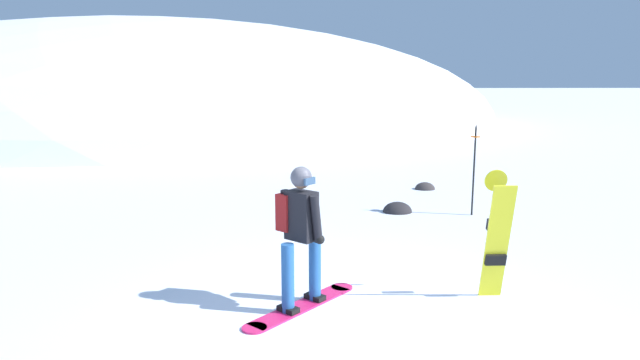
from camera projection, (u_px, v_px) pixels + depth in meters
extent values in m
plane|color=white|center=(350.00, 324.00, 6.17)|extent=(300.00, 300.00, 0.00)
ellipsoid|color=white|center=(157.00, 121.00, 35.68)|extent=(42.59, 38.33, 12.53)
cube|color=#D11E5B|center=(302.00, 306.00, 6.62)|extent=(1.25, 1.34, 0.02)
cylinder|color=#D11E5B|center=(342.00, 288.00, 7.21)|extent=(0.28, 0.28, 0.02)
cylinder|color=#D11E5B|center=(254.00, 328.00, 6.04)|extent=(0.28, 0.28, 0.02)
cube|color=black|center=(315.00, 297.00, 6.79)|extent=(0.28, 0.27, 0.06)
cube|color=black|center=(288.00, 309.00, 6.43)|extent=(0.28, 0.27, 0.06)
cylinder|color=#235699|center=(315.00, 268.00, 6.73)|extent=(0.15, 0.15, 0.82)
cylinder|color=#235699|center=(288.00, 278.00, 6.36)|extent=(0.15, 0.15, 0.82)
cube|color=black|center=(301.00, 216.00, 6.42)|extent=(0.41, 0.40, 0.58)
cylinder|color=black|center=(287.00, 213.00, 6.56)|extent=(0.19, 0.20, 0.57)
cylinder|color=black|center=(316.00, 219.00, 6.27)|extent=(0.19, 0.20, 0.57)
sphere|color=black|center=(288.00, 232.00, 6.65)|extent=(0.11, 0.11, 0.11)
sphere|color=black|center=(320.00, 239.00, 6.33)|extent=(0.11, 0.11, 0.11)
cube|color=maroon|center=(289.00, 211.00, 6.54)|extent=(0.32, 0.33, 0.44)
cube|color=maroon|center=(283.00, 217.00, 6.62)|extent=(0.18, 0.19, 0.20)
sphere|color=#9E7051|center=(301.00, 180.00, 6.34)|extent=(0.21, 0.21, 0.21)
sphere|color=#4C4C56|center=(301.00, 177.00, 6.33)|extent=(0.25, 0.25, 0.25)
cube|color=navy|center=(310.00, 181.00, 6.26)|extent=(0.14, 0.15, 0.08)
cube|color=yellow|center=(497.00, 243.00, 6.69)|extent=(0.28, 0.36, 1.49)
cylinder|color=yellow|center=(496.00, 180.00, 6.72)|extent=(0.28, 0.09, 0.28)
cube|color=black|center=(497.00, 225.00, 6.68)|extent=(0.25, 0.10, 0.15)
cube|color=black|center=(495.00, 259.00, 6.76)|extent=(0.25, 0.10, 0.15)
cylinder|color=black|center=(474.00, 172.00, 10.93)|extent=(0.04, 0.04, 1.76)
cylinder|color=orange|center=(476.00, 137.00, 10.80)|extent=(0.20, 0.20, 0.02)
cone|color=black|center=(476.00, 126.00, 10.76)|extent=(0.04, 0.04, 0.08)
ellipsoid|color=#383333|center=(425.00, 189.00, 13.67)|extent=(0.50, 0.42, 0.35)
ellipsoid|color=#282628|center=(397.00, 212.00, 11.33)|extent=(0.60, 0.51, 0.42)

